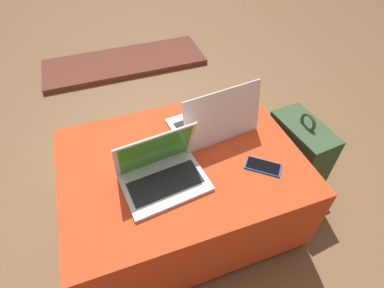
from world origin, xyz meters
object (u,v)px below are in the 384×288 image
(laptop_near, at_px, (162,172))
(cell_phone, at_px, (263,166))
(laptop_far, at_px, (214,121))
(backpack, at_px, (296,158))

(laptop_near, distance_m, cell_phone, 0.43)
(laptop_far, bearing_deg, laptop_near, 26.50)
(laptop_near, height_order, cell_phone, laptop_near)
(laptop_far, relative_size, backpack, 0.75)
(laptop_far, bearing_deg, backpack, 156.21)
(laptop_near, xyz_separation_m, cell_phone, (0.42, -0.08, -0.04))
(laptop_near, relative_size, backpack, 0.67)
(laptop_near, relative_size, laptop_far, 0.89)
(laptop_near, xyz_separation_m, laptop_far, (0.31, 0.21, 0.00))
(cell_phone, bearing_deg, laptop_far, 60.31)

